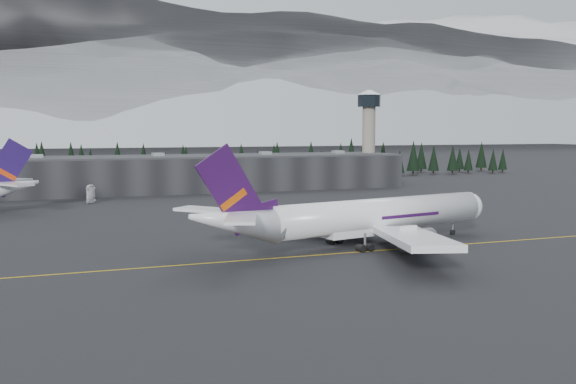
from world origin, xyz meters
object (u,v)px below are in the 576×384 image
object	(u,v)px
terminal	(186,173)
control_tower	(369,126)
jet_main	(355,217)
gse_vehicle_a	(91,201)
gse_vehicle_b	(231,191)

from	to	relation	value
terminal	control_tower	world-z (taller)	control_tower
terminal	jet_main	world-z (taller)	jet_main
jet_main	control_tower	bearing A→B (deg)	50.19
gse_vehicle_a	gse_vehicle_b	size ratio (longest dim) A/B	1.34
jet_main	gse_vehicle_b	distance (m)	107.13
jet_main	gse_vehicle_a	xyz separation A→B (m)	(-42.15, 91.69, -4.74)
terminal	gse_vehicle_b	bearing A→B (deg)	-50.73
gse_vehicle_a	gse_vehicle_b	distance (m)	49.72
gse_vehicle_b	gse_vehicle_a	bearing A→B (deg)	-86.48
control_tower	gse_vehicle_a	bearing A→B (deg)	-163.18
terminal	control_tower	size ratio (longest dim) A/B	4.24
terminal	gse_vehicle_a	size ratio (longest dim) A/B	28.38
terminal	control_tower	distance (m)	76.98
gse_vehicle_a	gse_vehicle_b	xyz separation A→B (m)	(47.33, 15.21, -0.07)
terminal	gse_vehicle_a	distance (m)	46.62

